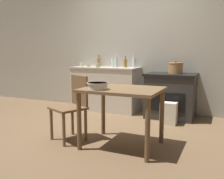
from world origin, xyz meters
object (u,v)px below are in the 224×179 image
bottle_mid_left (113,63)px  chair (72,105)px  stock_pot (176,68)px  bottle_center (99,62)px  stove (171,95)px  cup_right (81,65)px  bottle_far_left (125,63)px  work_table (122,97)px  bottle_left (116,62)px  mixing_bowl_large (97,86)px  cup_center_right (97,65)px  bottle_center_left (134,63)px  flour_sack (169,113)px  cup_mid_right (88,64)px

bottle_mid_left → chair: bearing=-81.8°
stock_pot → bottle_center: size_ratio=1.07×
stock_pot → bottle_center: bottle_center is taller
stove → bottle_mid_left: size_ratio=4.19×
stove → bottle_mid_left: bottle_mid_left is taller
stock_pot → cup_right: stock_pot is taller
bottle_mid_left → bottle_far_left: bearing=-17.4°
work_table → cup_right: (-1.61, 1.69, 0.30)m
cup_right → work_table: bearing=-46.2°
chair → bottle_mid_left: 2.05m
bottle_left → bottle_mid_left: size_ratio=1.31×
stove → mixing_bowl_large: mixing_bowl_large is taller
stove → cup_center_right: cup_center_right is taller
bottle_center → stock_pot: bearing=-6.5°
bottle_center → cup_center_right: (0.16, -0.36, -0.05)m
bottle_center_left → bottle_center: bottle_center is taller
bottle_mid_left → flour_sack: bearing=-28.4°
mixing_bowl_large → chair: bearing=159.1°
bottle_far_left → cup_center_right: bottle_far_left is taller
stock_pot → cup_right: bearing=-178.9°
chair → bottle_center: bottle_center is taller
mixing_bowl_large → bottle_left: size_ratio=0.92×
stove → mixing_bowl_large: 2.00m
flour_sack → bottle_far_left: bearing=148.6°
bottle_center → mixing_bowl_large: bearing=-62.8°
bottle_left → cup_right: (-0.76, -0.09, -0.06)m
work_table → bottle_left: size_ratio=3.45×
flour_sack → mixing_bowl_large: 1.65m
bottle_center_left → cup_center_right: bearing=-150.3°
work_table → bottle_left: 2.00m
work_table → bottle_far_left: 1.99m
flour_sack → bottle_far_left: bottle_far_left is taller
chair → cup_mid_right: size_ratio=8.99×
bottle_mid_left → cup_right: 0.67m
stove → bottle_far_left: 1.11m
stove → stock_pot: stock_pot is taller
work_table → bottle_mid_left: size_ratio=4.50×
chair → bottle_mid_left: bearing=122.8°
cup_mid_right → bottle_center_left: bearing=11.9°
cup_mid_right → cup_right: cup_mid_right is taller
bottle_center_left → stove: bearing=-15.5°
work_table → cup_mid_right: (-1.47, 1.71, 0.31)m
flour_sack → bottle_center_left: bearing=141.3°
bottle_center_left → mixing_bowl_large: bearing=-81.9°
work_table → cup_center_right: 1.96m
stock_pot → bottle_far_left: size_ratio=1.19×
stock_pot → bottle_left: size_ratio=0.96×
work_table → flour_sack: bearing=75.0°
bottle_mid_left → bottle_center: size_ratio=0.86×
work_table → mixing_bowl_large: bearing=-136.4°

